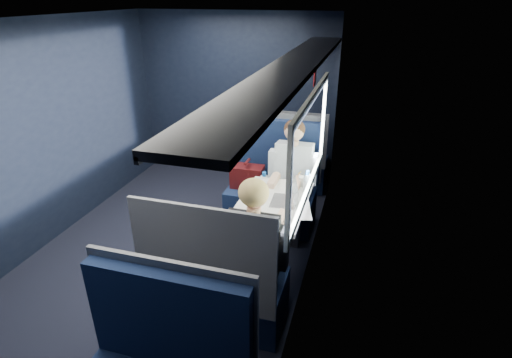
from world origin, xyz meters
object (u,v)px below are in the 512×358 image
(laptop, at_px, (289,197))
(cup, at_px, (302,181))
(woman, at_px, (256,245))
(seat_bay_far, at_px, (219,285))
(bottle_small, at_px, (307,183))
(seat_bay_near, at_px, (271,189))
(man, at_px, (292,174))
(table, at_px, (270,208))
(seat_row_front, at_px, (289,161))

(laptop, height_order, cup, laptop)
(woman, bearing_deg, seat_bay_far, -146.18)
(bottle_small, relative_size, cup, 2.26)
(seat_bay_near, height_order, laptop, seat_bay_near)
(man, bearing_deg, bottle_small, -61.26)
(table, relative_size, seat_bay_far, 0.79)
(man, distance_m, woman, 1.41)
(table, distance_m, seat_row_front, 1.82)
(seat_bay_far, xyz_separation_m, bottle_small, (0.48, 1.15, 0.43))
(seat_bay_far, xyz_separation_m, laptop, (0.36, 0.89, 0.39))
(man, distance_m, cup, 0.35)
(table, bearing_deg, seat_row_front, 95.80)
(bottle_small, bearing_deg, cup, 117.86)
(seat_bay_near, xyz_separation_m, seat_row_front, (0.02, 0.93, -0.01))
(laptop, distance_m, bottle_small, 0.29)
(seat_bay_far, height_order, man, man)
(table, bearing_deg, bottle_small, 43.19)
(table, relative_size, man, 0.76)
(seat_bay_far, height_order, cup, seat_bay_far)
(seat_bay_near, relative_size, bottle_small, 5.55)
(woman, relative_size, laptop, 4.36)
(laptop, distance_m, cup, 0.39)
(cup, bearing_deg, seat_row_front, 106.58)
(seat_bay_near, distance_m, laptop, 1.00)
(seat_row_front, bearing_deg, bottle_small, -72.44)
(table, height_order, seat_row_front, seat_row_front)
(seat_bay_near, height_order, bottle_small, seat_bay_near)
(woman, bearing_deg, laptop, 81.70)
(woman, bearing_deg, seat_bay_near, 99.56)
(cup, bearing_deg, woman, -98.45)
(woman, bearing_deg, bottle_small, 76.88)
(woman, distance_m, bottle_small, 1.02)
(table, xyz_separation_m, man, (0.07, 0.70, 0.06))
(seat_bay_far, distance_m, man, 1.62)
(seat_row_front, xyz_separation_m, man, (0.25, -1.10, 0.31))
(seat_bay_far, xyz_separation_m, man, (0.25, 1.57, 0.30))
(seat_bay_near, bearing_deg, seat_row_front, 89.03)
(table, distance_m, laptop, 0.22)
(laptop, bearing_deg, cup, 81.27)
(seat_bay_near, bearing_deg, woman, -80.44)
(man, xyz_separation_m, laptop, (0.11, -0.68, 0.08))
(woman, xyz_separation_m, laptop, (0.11, 0.72, 0.07))
(cup, bearing_deg, bottle_small, -62.14)
(table, height_order, woman, woman)
(seat_bay_far, bearing_deg, laptop, 68.26)
(table, xyz_separation_m, seat_row_front, (-0.18, 1.80, -0.25))
(woman, height_order, cup, woman)
(man, height_order, bottle_small, man)
(seat_bay_near, bearing_deg, man, -32.72)
(woman, bearing_deg, man, 90.00)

